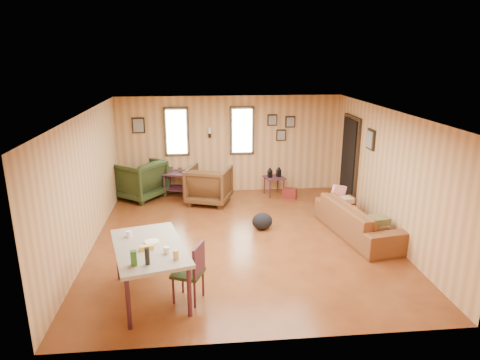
# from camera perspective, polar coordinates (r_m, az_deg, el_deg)

# --- Properties ---
(room) EXTENTS (5.54, 6.04, 2.44)m
(room) POSITION_cam_1_polar(r_m,az_deg,el_deg) (8.05, 1.29, 0.84)
(room) COLOR brown
(room) RESTS_ON ground
(sofa) EXTENTS (1.00, 2.26, 0.85)m
(sofa) POSITION_cam_1_polar(r_m,az_deg,el_deg) (8.51, 15.67, -4.42)
(sofa) COLOR brown
(sofa) RESTS_ON ground
(recliner_brown) EXTENTS (1.16, 1.12, 0.96)m
(recliner_brown) POSITION_cam_1_polar(r_m,az_deg,el_deg) (9.97, -4.14, -0.41)
(recliner_brown) COLOR #4F3117
(recliner_brown) RESTS_ON ground
(recliner_green) EXTENTS (1.34, 1.36, 1.02)m
(recliner_green) POSITION_cam_1_polar(r_m,az_deg,el_deg) (10.54, -13.26, 0.30)
(recliner_green) COLOR #273317
(recliner_green) RESTS_ON ground
(end_table) EXTENTS (0.70, 0.67, 0.73)m
(end_table) POSITION_cam_1_polar(r_m,az_deg,el_deg) (10.61, -8.49, 0.08)
(end_table) COLOR #502332
(end_table) RESTS_ON ground
(side_table) EXTENTS (0.54, 0.54, 0.72)m
(side_table) POSITION_cam_1_polar(r_m,az_deg,el_deg) (10.51, 4.58, 0.54)
(side_table) COLOR #502332
(side_table) RESTS_ON ground
(cooler) EXTENTS (0.38, 0.33, 0.23)m
(cooler) POSITION_cam_1_polar(r_m,az_deg,el_deg) (10.47, 6.64, -1.74)
(cooler) COLOR maroon
(cooler) RESTS_ON ground
(backpack) EXTENTS (0.43, 0.34, 0.35)m
(backpack) POSITION_cam_1_polar(r_m,az_deg,el_deg) (8.55, 2.98, -5.52)
(backpack) COLOR black
(backpack) RESTS_ON ground
(sofa_pillows) EXTENTS (0.65, 1.67, 0.34)m
(sofa_pillows) POSITION_cam_1_polar(r_m,az_deg,el_deg) (8.67, 15.45, -3.51)
(sofa_pillows) COLOR brown
(sofa_pillows) RESTS_ON sofa
(dining_table) EXTENTS (1.30, 1.74, 1.02)m
(dining_table) POSITION_cam_1_polar(r_m,az_deg,el_deg) (6.21, -11.98, -9.24)
(dining_table) COLOR #9D9483
(dining_table) RESTS_ON ground
(dining_chair) EXTENTS (0.51, 0.51, 0.87)m
(dining_chair) POSITION_cam_1_polar(r_m,az_deg,el_deg) (6.13, -6.38, -11.76)
(dining_chair) COLOR #273317
(dining_chair) RESTS_ON ground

